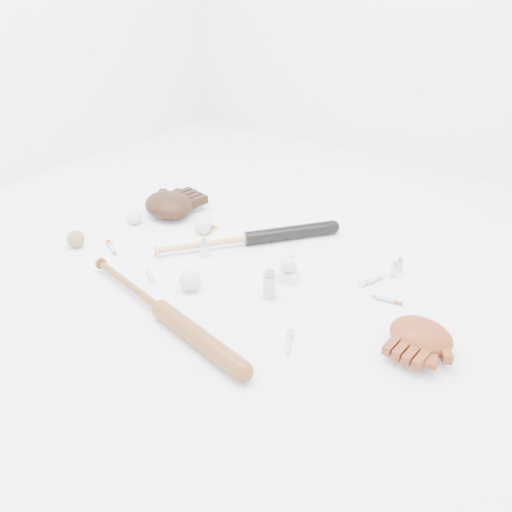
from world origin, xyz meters
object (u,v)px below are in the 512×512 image
Objects in this scene: bat_dark at (247,238)px; bat_wood at (161,309)px; glove_dark at (169,205)px; pedestal at (288,276)px.

bat_wood is (0.06, -0.55, 0.00)m from bat_dark.
pedestal is at bearing 1.07° from glove_dark.
bat_wood reaches higher than bat_dark.
glove_dark is at bearing 170.81° from pedestal.
pedestal is (0.28, -0.12, -0.01)m from bat_dark.
pedestal is at bearing 72.86° from bat_wood.
bat_wood is at bearing -36.42° from glove_dark.
bat_wood is 13.02× the size of pedestal.
glove_dark is at bearing 142.45° from bat_wood.
glove_dark reaches higher than bat_dark.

